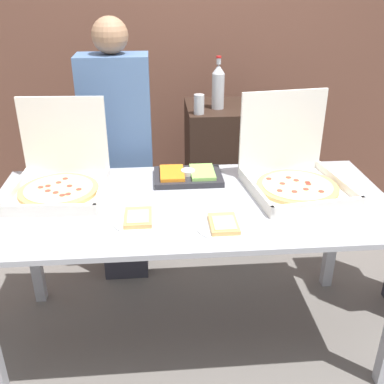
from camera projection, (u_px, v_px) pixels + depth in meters
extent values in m
plane|color=slate|center=(192.00, 335.00, 2.52)|extent=(16.00, 16.00, 0.00)
cube|color=brown|center=(174.00, 35.00, 3.42)|extent=(10.00, 0.06, 2.80)
cube|color=#A8AAB2|center=(192.00, 204.00, 2.15)|extent=(1.91, 0.88, 0.02)
cube|color=#A8AAB2|center=(32.00, 243.00, 2.62)|extent=(0.06, 0.06, 0.82)
cube|color=#A8AAB2|center=(334.00, 230.00, 2.76)|extent=(0.06, 0.06, 0.82)
cube|color=silver|center=(297.00, 190.00, 2.23)|extent=(0.52, 0.52, 0.02)
cube|color=silver|center=(318.00, 205.00, 2.02)|extent=(0.46, 0.08, 0.04)
cube|color=silver|center=(255.00, 189.00, 2.18)|extent=(0.08, 0.46, 0.04)
cube|color=silver|center=(338.00, 181.00, 2.26)|extent=(0.08, 0.46, 0.04)
cube|color=silver|center=(282.00, 132.00, 2.34)|extent=(0.46, 0.08, 0.44)
cylinder|color=tan|center=(297.00, 187.00, 2.22)|extent=(0.40, 0.40, 0.02)
cylinder|color=beige|center=(297.00, 185.00, 2.22)|extent=(0.35, 0.35, 0.00)
cylinder|color=#C13D2D|center=(308.00, 184.00, 2.22)|extent=(0.03, 0.03, 0.00)
cylinder|color=#C13D2D|center=(308.00, 182.00, 2.24)|extent=(0.03, 0.03, 0.00)
cylinder|color=#C13D2D|center=(296.00, 180.00, 2.26)|extent=(0.03, 0.03, 0.00)
cylinder|color=#C13D2D|center=(288.00, 177.00, 2.29)|extent=(0.03, 0.03, 0.00)
cylinder|color=#C13D2D|center=(269.00, 179.00, 2.28)|extent=(0.03, 0.03, 0.00)
cylinder|color=#C13D2D|center=(282.00, 183.00, 2.23)|extent=(0.03, 0.03, 0.00)
cylinder|color=#C13D2D|center=(280.00, 191.00, 2.15)|extent=(0.03, 0.03, 0.00)
cylinder|color=#C13D2D|center=(294.00, 192.00, 2.14)|extent=(0.03, 0.03, 0.00)
cylinder|color=#C13D2D|center=(306.00, 189.00, 2.17)|extent=(0.03, 0.03, 0.00)
cylinder|color=#C13D2D|center=(321.00, 191.00, 2.15)|extent=(0.03, 0.03, 0.00)
cube|color=silver|center=(59.00, 194.00, 2.20)|extent=(0.46, 0.46, 0.02)
cube|color=silver|center=(47.00, 209.00, 2.00)|extent=(0.44, 0.04, 0.04)
cube|color=silver|center=(15.00, 189.00, 2.18)|extent=(0.04, 0.44, 0.04)
cube|color=silver|center=(102.00, 188.00, 2.19)|extent=(0.04, 0.44, 0.04)
cube|color=silver|center=(64.00, 136.00, 2.30)|extent=(0.44, 0.04, 0.41)
cylinder|color=tan|center=(59.00, 190.00, 2.19)|extent=(0.38, 0.38, 0.02)
cylinder|color=beige|center=(58.00, 188.00, 2.18)|extent=(0.33, 0.33, 0.00)
cylinder|color=#C13D2D|center=(79.00, 189.00, 2.17)|extent=(0.03, 0.03, 0.00)
cylinder|color=#C13D2D|center=(70.00, 186.00, 2.20)|extent=(0.03, 0.03, 0.00)
cylinder|color=#C13D2D|center=(65.00, 179.00, 2.28)|extent=(0.03, 0.03, 0.00)
cylinder|color=#C13D2D|center=(59.00, 182.00, 2.24)|extent=(0.03, 0.03, 0.00)
cylinder|color=#C13D2D|center=(48.00, 186.00, 2.20)|extent=(0.03, 0.03, 0.00)
cylinder|color=#C13D2D|center=(41.00, 187.00, 2.19)|extent=(0.03, 0.03, 0.00)
cylinder|color=#C13D2D|center=(48.00, 191.00, 2.15)|extent=(0.03, 0.03, 0.00)
cylinder|color=#C13D2D|center=(56.00, 193.00, 2.14)|extent=(0.03, 0.03, 0.00)
cylinder|color=#C13D2D|center=(62.00, 195.00, 2.11)|extent=(0.03, 0.03, 0.00)
cylinder|color=#C13D2D|center=(68.00, 194.00, 2.12)|extent=(0.03, 0.03, 0.00)
cylinder|color=white|center=(138.00, 220.00, 1.98)|extent=(0.23, 0.23, 0.01)
cube|color=tan|center=(138.00, 218.00, 1.97)|extent=(0.12, 0.17, 0.02)
cube|color=beige|center=(138.00, 217.00, 1.96)|extent=(0.09, 0.12, 0.01)
cylinder|color=white|center=(224.00, 226.00, 1.93)|extent=(0.24, 0.24, 0.01)
cube|color=tan|center=(224.00, 224.00, 1.92)|extent=(0.12, 0.17, 0.02)
cube|color=beige|center=(224.00, 223.00, 1.91)|extent=(0.09, 0.12, 0.01)
cube|color=#28282D|center=(187.00, 177.00, 2.37)|extent=(0.36, 0.24, 0.03)
cube|color=orange|center=(172.00, 173.00, 2.35)|extent=(0.12, 0.19, 0.02)
cube|color=#8CC65B|center=(202.00, 172.00, 2.37)|extent=(0.12, 0.19, 0.02)
cylinder|color=white|center=(187.00, 172.00, 2.36)|extent=(0.07, 0.07, 0.02)
cube|color=black|center=(229.00, 175.00, 3.24)|extent=(0.61, 0.51, 1.03)
cylinder|color=#B7BCC1|center=(218.00, 91.00, 2.91)|extent=(0.08, 0.08, 0.23)
cone|color=#B7BCC1|center=(219.00, 69.00, 2.85)|extent=(0.08, 0.08, 0.06)
cylinder|color=#B7BCC1|center=(219.00, 61.00, 2.83)|extent=(0.03, 0.03, 0.04)
cylinder|color=red|center=(219.00, 57.00, 2.81)|extent=(0.03, 0.03, 0.01)
cylinder|color=silver|center=(199.00, 104.00, 2.81)|extent=(0.07, 0.07, 0.12)
cylinder|color=silver|center=(199.00, 95.00, 2.79)|extent=(0.06, 0.06, 0.00)
cube|color=#2D2D38|center=(124.00, 220.00, 2.90)|extent=(0.28, 0.20, 0.78)
cube|color=#4C6B99|center=(116.00, 112.00, 2.59)|extent=(0.40, 0.22, 0.65)
sphere|color=#9E7556|center=(110.00, 35.00, 2.40)|extent=(0.20, 0.20, 0.20)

